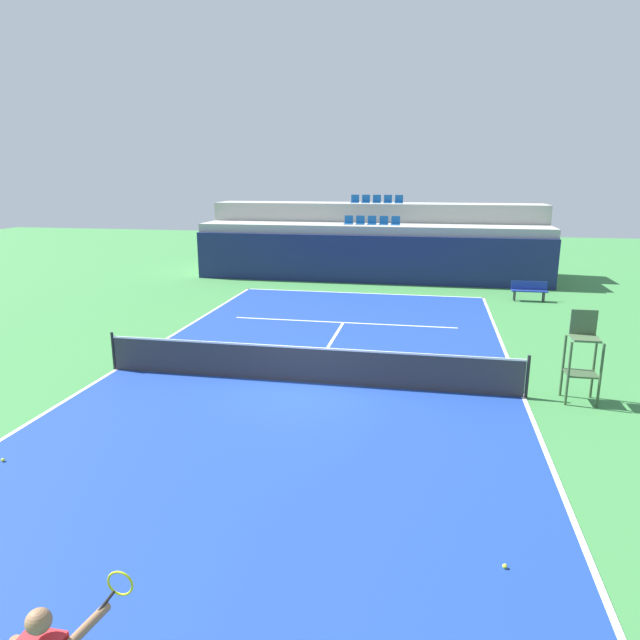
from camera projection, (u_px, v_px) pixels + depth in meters
ground_plane at (307, 383)px, 15.02m from camera, size 80.00×80.00×0.00m
court_surface at (307, 382)px, 15.02m from camera, size 11.00×24.00×0.01m
baseline_far at (361, 293)px, 26.39m from camera, size 11.00×0.10×0.00m
sideline_left at (117, 369)px, 16.02m from camera, size 0.10×24.00×0.00m
sideline_right at (523, 397)px, 14.02m from camera, size 0.10×24.00×0.00m
service_line_far at (343, 323)px, 21.11m from camera, size 8.26×0.10×0.00m
centre_service_line at (328, 347)px, 18.06m from camera, size 0.10×6.40×0.00m
back_wall at (368, 260)px, 28.61m from camera, size 17.99×0.30×2.40m
stands_tier_lower at (371, 252)px, 29.84m from camera, size 17.99×2.40×2.83m
stands_tier_upper at (376, 238)px, 32.01m from camera, size 17.99×2.40×3.82m
seating_row_lower at (372, 222)px, 29.56m from camera, size 2.88×0.44×0.44m
seating_row_upper at (377, 201)px, 31.60m from camera, size 2.88×0.44×0.44m
tennis_net at (306, 364)px, 14.90m from camera, size 11.08×0.08×1.07m
umpire_chair at (583, 353)px, 13.55m from camera, size 0.76×0.66×2.20m
player_bench at (529, 289)px, 24.72m from camera, size 1.50×0.40×0.85m
tennis_ball_0 at (505, 566)px, 7.89m from camera, size 0.07×0.07×0.07m
tennis_ball_1 at (3, 460)px, 10.84m from camera, size 0.07×0.07×0.07m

